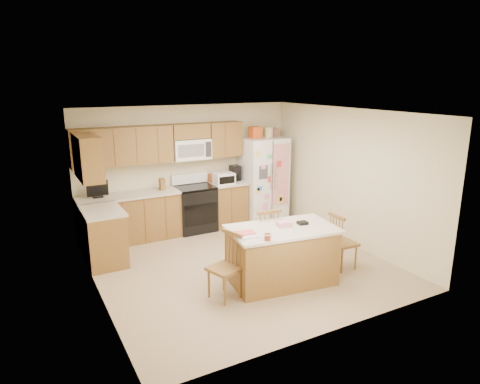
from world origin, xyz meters
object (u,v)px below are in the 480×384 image
windsor_chair_back (265,240)px  refrigerator (263,178)px  windsor_chair_left (225,268)px  stove (195,208)px  island (282,255)px  windsor_chair_right (342,243)px

windsor_chair_back → refrigerator: bearing=59.5°
windsor_chair_left → refrigerator: bearing=50.4°
windsor_chair_left → stove: bearing=76.0°
windsor_chair_left → windsor_chair_back: 1.17m
island → windsor_chair_right: (1.13, -0.04, -0.00)m
windsor_chair_back → windsor_chair_right: windsor_chair_back is taller
stove → windsor_chair_back: size_ratio=1.12×
stove → refrigerator: bearing=-2.3°
island → refrigerator: bearing=64.2°
refrigerator → stove: bearing=177.7°
island → windsor_chair_right: size_ratio=1.83×
windsor_chair_right → windsor_chair_left: bearing=179.3°
refrigerator → windsor_chair_left: refrigerator is taller
refrigerator → windsor_chair_right: bearing=-93.9°
stove → windsor_chair_left: bearing=-104.0°
refrigerator → island: size_ratio=1.21×
windsor_chair_left → windsor_chair_right: windsor_chair_left is taller
refrigerator → windsor_chair_left: 3.59m
refrigerator → windsor_chair_left: size_ratio=2.16×
island → windsor_chair_left: size_ratio=1.79×
island → windsor_chair_back: 0.58m
stove → windsor_chair_left: 2.89m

